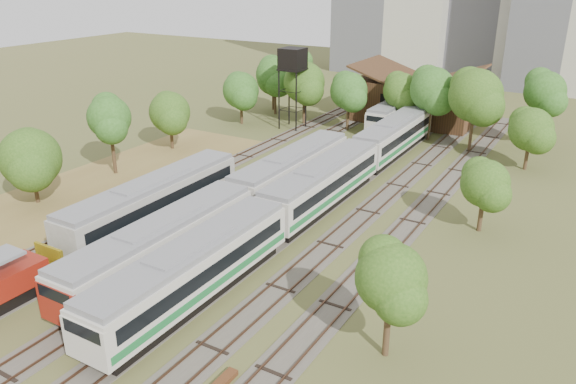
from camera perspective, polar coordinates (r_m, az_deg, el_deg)
The scene contains 12 objects.
ground at distance 34.40m, azimuth -19.26°, elevation -14.49°, with size 240.00×240.00×0.00m, color #475123.
dry_grass_patch at distance 51.54m, azimuth -25.79°, elevation -2.90°, with size 14.00×60.00×0.04m, color brown.
tracks at distance 51.72m, azimuth 1.32°, elevation -0.48°, with size 24.60×80.00×0.19m.
railcar_red_set at distance 45.23m, azimuth -5.25°, elevation -1.16°, with size 3.17×34.58×3.93m.
railcar_green_set at distance 49.01m, azimuth 3.51°, elevation 0.76°, with size 3.18×52.08×3.94m.
railcar_rear at distance 76.77m, azimuth 11.15°, elevation 8.04°, with size 2.88×16.08×3.56m.
old_grey_coach at distance 46.70m, azimuth -13.44°, elevation -0.86°, with size 3.16×18.00×3.91m.
water_tower at distance 72.71m, azimuth 0.48°, elevation 13.16°, with size 2.98×2.98×10.32m.
maintenance_shed at distance 80.16m, azimuth 12.95°, elevation 9.23°, with size 16.45×11.55×7.58m.
tree_band_left at distance 61.03m, azimuth -15.69°, elevation 7.19°, with size 7.06×72.73×8.79m.
tree_band_far at distance 71.75m, azimuth 10.02°, elevation 10.43°, with size 39.95×10.28×9.41m.
tree_band_right at distance 48.84m, azimuth 20.27°, elevation 2.17°, with size 5.44×40.13×6.69m.
Camera 1 is at (22.70, -16.74, 19.70)m, focal length 35.00 mm.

